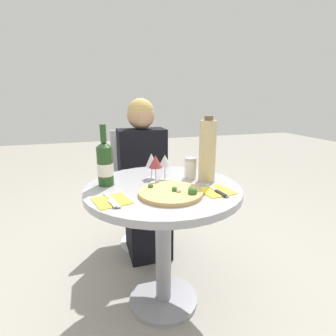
% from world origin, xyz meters
% --- Properties ---
extents(ground_plane, '(12.00, 12.00, 0.00)m').
position_xyz_m(ground_plane, '(0.00, 0.00, 0.00)').
color(ground_plane, gray).
rests_on(ground_plane, ground).
extents(dining_table, '(0.82, 0.82, 0.72)m').
position_xyz_m(dining_table, '(0.00, 0.00, 0.57)').
color(dining_table, gray).
rests_on(dining_table, ground_plane).
extents(chair_behind_diner, '(0.43, 0.43, 0.91)m').
position_xyz_m(chair_behind_diner, '(0.03, 0.75, 0.43)').
color(chair_behind_diner, silver).
rests_on(chair_behind_diner, ground_plane).
extents(seated_diner, '(0.36, 0.43, 1.17)m').
position_xyz_m(seated_diner, '(0.03, 0.61, 0.54)').
color(seated_diner, black).
rests_on(seated_diner, ground_plane).
extents(pizza_large, '(0.31, 0.31, 0.05)m').
position_xyz_m(pizza_large, '(-0.00, -0.14, 0.73)').
color(pizza_large, tan).
rests_on(pizza_large, dining_table).
extents(wine_bottle, '(0.08, 0.08, 0.32)m').
position_xyz_m(wine_bottle, '(-0.28, 0.11, 0.84)').
color(wine_bottle, '#23471E').
rests_on(wine_bottle, dining_table).
extents(tall_carafe, '(0.09, 0.09, 0.36)m').
position_xyz_m(tall_carafe, '(0.26, 0.02, 0.89)').
color(tall_carafe, tan).
rests_on(tall_carafe, dining_table).
extents(sugar_shaker, '(0.07, 0.07, 0.12)m').
position_xyz_m(sugar_shaker, '(0.19, 0.09, 0.78)').
color(sugar_shaker, silver).
rests_on(sugar_shaker, dining_table).
extents(wine_glass_center, '(0.07, 0.07, 0.14)m').
position_xyz_m(wine_glass_center, '(0.04, 0.11, 0.83)').
color(wine_glass_center, silver).
rests_on(wine_glass_center, dining_table).
extents(wine_glass_front_left, '(0.07, 0.07, 0.15)m').
position_xyz_m(wine_glass_front_left, '(-0.02, 0.06, 0.84)').
color(wine_glass_front_left, silver).
rests_on(wine_glass_front_left, dining_table).
extents(wine_glass_back_left, '(0.07, 0.07, 0.15)m').
position_xyz_m(wine_glass_back_left, '(-0.02, 0.15, 0.83)').
color(wine_glass_back_left, silver).
rests_on(wine_glass_back_left, dining_table).
extents(place_setting_left, '(0.18, 0.19, 0.01)m').
position_xyz_m(place_setting_left, '(-0.28, -0.13, 0.73)').
color(place_setting_left, yellow).
rests_on(place_setting_left, dining_table).
extents(place_setting_right, '(0.17, 0.19, 0.01)m').
position_xyz_m(place_setting_right, '(0.23, -0.16, 0.73)').
color(place_setting_right, yellow).
rests_on(place_setting_right, dining_table).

